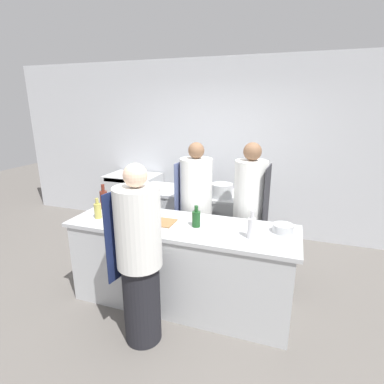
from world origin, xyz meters
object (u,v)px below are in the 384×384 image
object	(u,v)px
bowl_mixing_large	(283,228)
stockpot	(222,190)
oven_range	(134,200)
bottle_wine	(104,199)
chef_at_prep_near	(139,258)
chef_at_pass_far	(196,210)
bottle_olive_oil	(196,218)
bowl_prep_small	(128,222)
bottle_vinegar	(98,210)
bottle_cooking_oil	(252,227)
chef_at_stove	(249,215)

from	to	relation	value
bowl_mixing_large	stockpot	xyz separation A→B (m)	(-0.82, 0.93, 0.05)
oven_range	bottle_wine	xyz separation A→B (m)	(0.53, -1.59, 0.56)
chef_at_prep_near	chef_at_pass_far	bearing A→B (deg)	6.50
chef_at_pass_far	bottle_olive_oil	distance (m)	0.71
bottle_olive_oil	stockpot	size ratio (longest dim) A/B	0.77
bowl_prep_small	bottle_vinegar	bearing A→B (deg)	172.44
oven_range	bottle_olive_oil	xyz separation A→B (m)	(1.73, -1.76, 0.53)
oven_range	stockpot	world-z (taller)	stockpot
bottle_vinegar	bowl_prep_small	distance (m)	0.41
bottle_cooking_oil	bowl_mixing_large	size ratio (longest dim) A/B	1.37
bottle_vinegar	chef_at_prep_near	bearing A→B (deg)	-33.32
bowl_mixing_large	bottle_wine	bearing A→B (deg)	178.98
chef_at_pass_far	bottle_wine	bearing A→B (deg)	120.71
chef_at_stove	bowl_prep_small	distance (m)	1.39
bowl_mixing_large	oven_range	bearing A→B (deg)	147.57
oven_range	chef_at_stove	distance (m)	2.47
bottle_vinegar	stockpot	world-z (taller)	bottle_vinegar
chef_at_prep_near	bowl_mixing_large	bearing A→B (deg)	-45.97
oven_range	bottle_vinegar	distance (m)	2.07
bottle_vinegar	bottle_cooking_oil	world-z (taller)	bottle_cooking_oil
chef_at_stove	bottle_wine	distance (m)	1.72
chef_at_prep_near	chef_at_stove	distance (m)	1.49
oven_range	bottle_cooking_oil	xyz separation A→B (m)	(2.30, -1.86, 0.55)
bowl_mixing_large	stockpot	size ratio (longest dim) A/B	0.68
chef_at_prep_near	chef_at_pass_far	distance (m)	1.29
chef_at_prep_near	bottle_cooking_oil	bearing A→B (deg)	-48.40
chef_at_stove	bottle_olive_oil	size ratio (longest dim) A/B	7.67
bowl_mixing_large	chef_at_stove	bearing A→B (deg)	127.12
bottle_olive_oil	stockpot	world-z (taller)	bottle_olive_oil
oven_range	bowl_prep_small	world-z (taller)	bowl_prep_small
bottle_wine	bowl_prep_small	distance (m)	0.63
bottle_olive_oil	oven_range	bearing A→B (deg)	134.53
bottle_vinegar	stockpot	size ratio (longest dim) A/B	0.79
oven_range	bowl_prep_small	size ratio (longest dim) A/B	5.18
bottle_cooking_oil	bowl_prep_small	bearing A→B (deg)	-176.46
bowl_mixing_large	stockpot	world-z (taller)	stockpot
oven_range	bottle_wine	distance (m)	1.77
oven_range	chef_at_pass_far	distance (m)	1.91
oven_range	bottle_olive_oil	size ratio (longest dim) A/B	4.20
bottle_vinegar	bottle_cooking_oil	size ratio (longest dim) A/B	0.84
bowl_prep_small	oven_range	bearing A→B (deg)	118.58
chef_at_prep_near	bowl_prep_small	world-z (taller)	chef_at_prep_near
chef_at_pass_far	bottle_olive_oil	bearing A→B (deg)	-157.23
bottle_cooking_oil	stockpot	xyz separation A→B (m)	(-0.55, 1.16, -0.02)
bowl_prep_small	chef_at_stove	bearing A→B (deg)	36.67
oven_range	chef_at_prep_near	bearing A→B (deg)	-59.26
chef_at_prep_near	bowl_prep_small	bearing A→B (deg)	49.48
stockpot	chef_at_prep_near	bearing A→B (deg)	-100.78
bottle_olive_oil	bottle_cooking_oil	world-z (taller)	bottle_cooking_oil
chef_at_prep_near	stockpot	size ratio (longest dim) A/B	5.78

